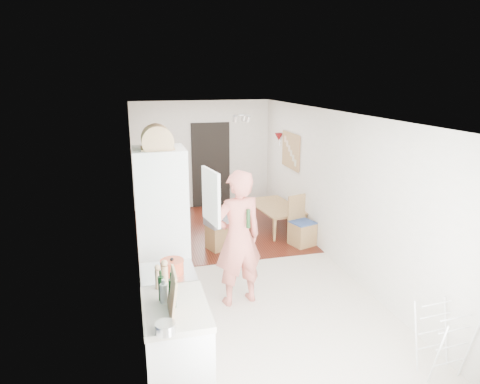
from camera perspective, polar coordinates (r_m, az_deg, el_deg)
name	(u,v)px	position (r m, az deg, el deg)	size (l,w,h in m)	color
room_shell	(240,194)	(6.68, -0.03, -0.24)	(3.20, 7.00, 2.50)	silver
floor	(240,267)	(7.12, -0.02, -9.98)	(3.20, 7.00, 0.01)	beige
wood_floor_overlay	(217,229)	(8.78, -3.07, -4.95)	(3.20, 3.30, 0.01)	maroon
sage_wall_panel	(136,198)	(4.40, -13.66, -0.82)	(0.02, 3.00, 1.30)	slate
tile_splashback	(143,287)	(4.14, -12.79, -12.25)	(0.02, 1.90, 0.50)	black
doorway_recess	(211,165)	(10.09, -3.90, 3.57)	(0.90, 0.04, 2.00)	black
base_cabinet	(177,350)	(4.52, -8.38, -20.09)	(0.60, 0.90, 0.86)	white
worktop	(175,308)	(4.27, -8.63, -15.05)	(0.62, 0.92, 0.06)	beige
range_cooker	(170,310)	(5.15, -9.36, -15.25)	(0.60, 0.60, 0.88)	white
cooker_top	(168,273)	(4.93, -9.60, -10.63)	(0.60, 0.60, 0.04)	silver
fridge_housing	(162,228)	(5.81, -10.31, -4.74)	(0.66, 0.66, 2.15)	white
fridge_door	(211,196)	(5.45, -3.89, -0.60)	(0.56, 0.04, 0.70)	white
fridge_interior	(184,192)	(5.69, -7.43, -0.01)	(0.02, 0.52, 0.66)	white
pinboard	(291,151)	(8.87, 6.82, 5.49)	(0.03, 0.90, 0.70)	tan
pinboard_frame	(290,151)	(8.86, 6.73, 5.49)	(0.01, 0.94, 0.74)	#A87C4B
wall_sconce	(279,137)	(9.42, 5.19, 7.34)	(0.18, 0.18, 0.16)	maroon
person	(238,227)	(5.67, -0.25, -4.62)	(0.81, 0.53, 2.21)	#D67061
dining_table	(276,219)	(8.78, 4.87, -3.58)	(1.20, 0.67, 0.42)	#A87C4B
dining_chair	(303,222)	(7.90, 8.35, -3.93)	(0.39, 0.39, 0.92)	#A87C4B
stool	(218,237)	(7.74, -2.94, -6.04)	(0.35, 0.35, 0.46)	#A87C4B
grey_drape	(219,220)	(7.62, -2.88, -3.81)	(0.40, 0.40, 0.18)	gray
drying_rack	(442,342)	(5.12, 25.33, -17.59)	(0.39, 0.35, 0.76)	white
bread_bin	(157,140)	(5.45, -11.00, 6.77)	(0.41, 0.39, 0.22)	tan
red_casserole	(172,267)	(4.84, -9.04, -9.83)	(0.26, 0.26, 0.15)	#CF4928
steel_pan	(165,328)	(3.86, -9.91, -17.42)	(0.18, 0.18, 0.09)	silver
held_bottle	(248,219)	(5.51, 1.11, -3.56)	(0.05, 0.05, 0.25)	#1A3D1C
bottle_a	(172,293)	(4.16, -9.02, -13.21)	(0.07, 0.07, 0.29)	#1A3D1C
bottle_b	(161,288)	(4.31, -10.46, -12.52)	(0.06, 0.06, 0.25)	#1A3D1C
bottle_c	(164,294)	(4.27, -10.08, -13.19)	(0.08, 0.08, 0.20)	silver
pepper_mill_front	(165,277)	(4.54, -9.97, -11.07)	(0.06, 0.06, 0.24)	tan
pepper_mill_back	(158,279)	(4.53, -10.89, -11.37)	(0.06, 0.06, 0.21)	tan
chopping_boards	(172,294)	(4.01, -9.01, -13.25)	(0.04, 0.31, 0.42)	tan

